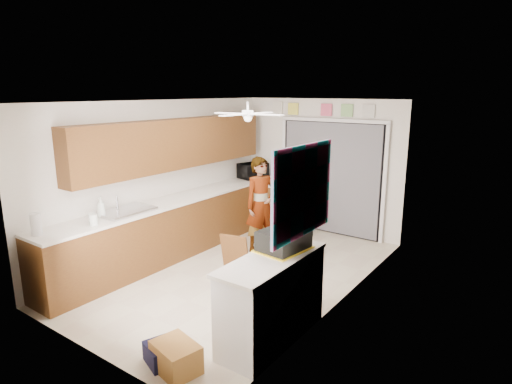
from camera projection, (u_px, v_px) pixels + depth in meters
The scene contains 41 objects.
floor at pixel (241, 272), 6.40m from camera, with size 5.00×5.00×0.00m, color beige.
ceiling at pixel (239, 101), 5.82m from camera, with size 5.00×5.00×0.00m, color white.
wall_back at pixel (320, 166), 8.09m from camera, with size 3.20×3.20×0.00m, color white.
wall_front at pixel (82, 238), 4.13m from camera, with size 3.20×3.20×0.00m, color white.
wall_left at pixel (162, 178), 7.01m from camera, with size 5.00×5.00×0.00m, color white.
wall_right at pixel (344, 208), 5.21m from camera, with size 5.00×5.00×0.00m, color white.
left_base_cabinets at pixel (178, 227), 7.03m from camera, with size 0.60×4.80×0.90m, color brown.
left_countertop at pixel (177, 200), 6.91m from camera, with size 0.62×4.80×0.04m, color white.
upper_cabinets at pixel (177, 144), 6.95m from camera, with size 0.32×4.00×0.80m, color brown.
sink_basin at pixel (126, 212), 6.11m from camera, with size 0.50×0.76×0.06m, color silver.
faucet at pixel (117, 203), 6.19m from camera, with size 0.03×0.03×0.22m, color silver.
peninsula_base at pixel (283, 208), 8.16m from camera, with size 1.00×0.60×0.90m, color brown.
peninsula_top at pixel (283, 184), 8.05m from camera, with size 1.04×0.64×0.04m, color white.
back_opening_recess at pixel (331, 178), 7.97m from camera, with size 2.00×0.06×2.10m, color black.
curtain_panel at pixel (330, 178), 7.94m from camera, with size 1.90×0.03×2.05m, color slate.
door_trim_left at pixel (284, 172), 8.52m from camera, with size 0.06×0.04×2.10m, color white.
door_trim_right at pixel (384, 185), 7.37m from camera, with size 0.06×0.04×2.10m, color white.
door_trim_head at pixel (333, 120), 7.70m from camera, with size 2.10×0.04×0.06m, color white.
header_frame_0 at pixel (293, 109), 8.16m from camera, with size 0.22×0.02×0.22m, color #EBE64E.
header_frame_2 at pixel (326, 110), 7.77m from camera, with size 0.22×0.02×0.22m, color #DE5374.
header_frame_3 at pixel (347, 110), 7.54m from camera, with size 0.22×0.02×0.22m, color #82BC6B.
header_frame_4 at pixel (369, 111), 7.32m from camera, with size 0.22×0.02×0.22m, color beige.
route66_sign at pixel (278, 108), 8.36m from camera, with size 0.22×0.02×0.26m, color silver.
right_counter_base at pixel (272, 300), 4.58m from camera, with size 0.50×1.40×0.90m, color white.
right_counter_top at pixel (272, 259), 4.48m from camera, with size 0.54×1.44×0.04m, color white.
abstract_painting at pixel (303, 191), 4.33m from camera, with size 0.03×1.15×0.95m, color #E353A1.
ceiling_fan at pixel (248, 114), 6.02m from camera, with size 1.14×1.14×0.24m, color white.
microwave at pixel (253, 171), 8.49m from camera, with size 0.54×0.37×0.30m, color black.
soap_bottle at pixel (101, 207), 5.86m from camera, with size 0.11×0.11×0.29m, color silver.
cup at pixel (93, 220), 5.63m from camera, with size 0.11×0.11×0.09m, color white.
jar_a at pixel (93, 220), 5.53m from camera, with size 0.10×0.10×0.14m, color silver.
jar_b at pixel (92, 217), 5.66m from camera, with size 0.09×0.09×0.13m, color silver.
paper_towel_roll at pixel (36, 224), 5.13m from camera, with size 0.13×0.13×0.27m, color white.
suitcase at pixel (284, 240), 4.67m from camera, with size 0.40×0.53×0.23m, color black.
suitcase_rim at pixel (284, 249), 4.69m from camera, with size 0.44×0.58×0.02m, color yellow.
suitcase_lid at pixel (298, 212), 4.84m from camera, with size 0.42×0.03×0.50m, color black.
cardboard_box at pixel (176, 357), 4.11m from camera, with size 0.45×0.34×0.28m, color #AE7D36.
navy_crate at pixel (161, 353), 4.24m from camera, with size 0.33×0.27×0.20m, color black.
cabinet_door_panel at pixel (235, 254), 6.25m from camera, with size 0.42×0.03×0.62m, color brown.
man at pixel (261, 205), 7.06m from camera, with size 0.58×0.38×1.60m, color white.
dog at pixel (289, 253), 6.57m from camera, with size 0.24×0.55×0.43m, color black.
Camera 1 is at (3.63, -4.71, 2.64)m, focal length 30.00 mm.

